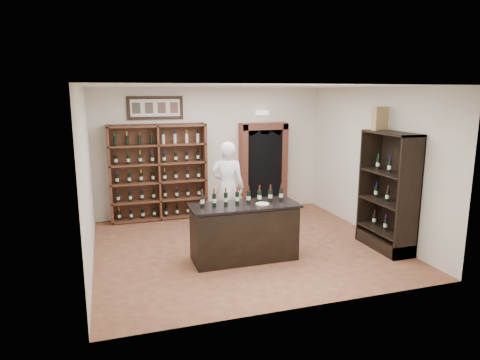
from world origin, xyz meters
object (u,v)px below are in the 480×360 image
at_px(counter_bottle_0, 202,200).
at_px(side_cabinet, 388,210).
at_px(wine_shelf, 158,172).
at_px(wine_crate, 380,118).
at_px(tasting_counter, 244,232).
at_px(shopkeeper, 228,187).

relative_size(counter_bottle_0, side_cabinet, 0.14).
height_order(wine_shelf, wine_crate, wine_crate).
bearing_deg(tasting_counter, side_cabinet, -6.28).
xyz_separation_m(counter_bottle_0, wine_crate, (3.41, 0.00, 1.31)).
height_order(tasting_counter, side_cabinet, side_cabinet).
height_order(wine_shelf, counter_bottle_0, wine_shelf).
xyz_separation_m(wine_shelf, counter_bottle_0, (0.38, -2.86, 0.01)).
relative_size(side_cabinet, wine_crate, 5.05).
height_order(shopkeeper, wine_crate, wine_crate).
xyz_separation_m(wine_shelf, side_cabinet, (3.82, -3.23, -0.35)).
distance_m(tasting_counter, counter_bottle_0, 0.95).
relative_size(counter_bottle_0, wine_crate, 0.69).
height_order(counter_bottle_0, shopkeeper, shopkeeper).
bearing_deg(tasting_counter, counter_bottle_0, 173.85).
bearing_deg(side_cabinet, tasting_counter, 173.72).
xyz_separation_m(wine_shelf, wine_crate, (3.79, -2.85, 1.32)).
relative_size(shopkeeper, wine_crate, 4.40).
relative_size(tasting_counter, side_cabinet, 0.85).
distance_m(wine_shelf, tasting_counter, 3.19).
bearing_deg(counter_bottle_0, shopkeeper, 59.71).
distance_m(tasting_counter, wine_crate, 3.31).
relative_size(wine_shelf, counter_bottle_0, 7.33).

